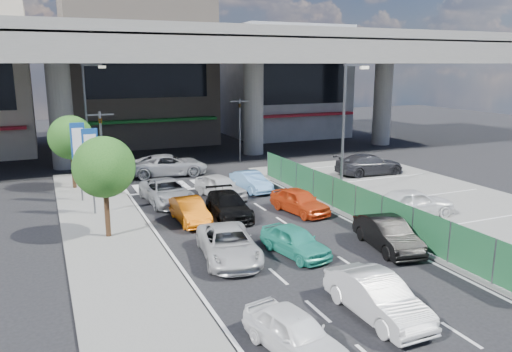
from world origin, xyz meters
name	(u,v)px	position (x,y,z in m)	size (l,w,h in m)	color
ground	(281,245)	(0.00, 0.00, 0.00)	(120.00, 120.00, 0.00)	black
parking_lot	(439,206)	(11.00, 2.00, 0.03)	(12.00, 28.00, 0.06)	slate
sidewalk_left	(109,237)	(-7.00, 4.00, 0.06)	(4.00, 30.00, 0.12)	slate
fence_run	(367,207)	(5.30, 1.00, 0.90)	(0.16, 22.00, 1.80)	#1B502E
expressway	(162,54)	(0.00, 22.00, 8.76)	(64.00, 14.00, 10.75)	slate
building_center	(138,69)	(0.00, 32.97, 7.49)	(14.00, 10.90, 15.00)	gray
building_east	(284,82)	(16.00, 31.97, 5.99)	(12.00, 10.90, 12.00)	gray
traffic_light_left	(101,133)	(-6.20, 12.00, 3.94)	(1.60, 1.24, 5.20)	#595B60
traffic_light_right	(240,114)	(5.50, 19.00, 3.94)	(1.60, 1.24, 5.20)	#595B60
street_lamp_right	(346,119)	(7.17, 6.00, 4.77)	(1.65, 0.22, 8.00)	#595B60
street_lamp_left	(88,110)	(-6.33, 18.00, 4.77)	(1.65, 0.22, 8.00)	#595B60
signboard_near	(91,160)	(-7.20, 7.99, 3.06)	(0.80, 0.14, 4.70)	#595B60
signboard_far	(79,151)	(-7.60, 10.99, 3.06)	(0.80, 0.14, 4.70)	#595B60
tree_near	(104,167)	(-7.00, 4.00, 3.39)	(2.80, 2.80, 4.80)	#382314
tree_far	(71,138)	(-7.80, 14.50, 3.39)	(2.80, 2.80, 4.80)	#382314
van_white_back_left	(294,333)	(-3.43, -7.82, 0.62)	(1.46, 3.62, 1.23)	white
hatch_white_back_mid	(377,297)	(-0.06, -7.05, 0.69)	(1.46, 4.19, 1.38)	silver
sedan_white_mid_left	(229,244)	(-2.72, -0.57, 0.65)	(2.17, 4.70, 1.31)	silver
taxi_teal_mid	(295,241)	(0.03, -1.26, 0.62)	(1.47, 3.64, 1.24)	teal
hatch_black_mid_right	(388,234)	(4.07, -2.27, 0.69)	(1.46, 4.19, 1.38)	black
taxi_orange_left	(190,211)	(-2.84, 4.84, 0.62)	(1.31, 3.76, 1.24)	orange
sedan_black_mid	(229,205)	(-0.68, 4.93, 0.64)	(1.79, 4.41, 1.28)	black
taxi_orange_right	(300,201)	(3.12, 4.10, 0.66)	(1.57, 3.89, 1.33)	red
wagon_silver_front_left	(167,192)	(-3.07, 8.85, 0.69)	(2.29, 4.97, 1.38)	#94969A
sedan_white_front_mid	(220,186)	(0.23, 8.86, 0.69)	(1.63, 4.05, 1.38)	silver
kei_truck_front_right	(251,181)	(2.56, 9.62, 0.62)	(1.30, 3.73, 1.23)	#6097CF
crossing_wagon_silver	(169,165)	(-1.15, 16.15, 0.77)	(2.55, 5.53, 1.54)	#93959A
parked_sedan_white	(413,202)	(8.24, 1.03, 0.81)	(1.78, 4.43, 1.51)	white
parked_sedan_dgrey	(369,164)	(12.29, 10.46, 0.81)	(2.09, 5.15, 1.49)	#27272B
traffic_cone	(330,197)	(5.60, 5.00, 0.43)	(0.38, 0.38, 0.75)	#DB500C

